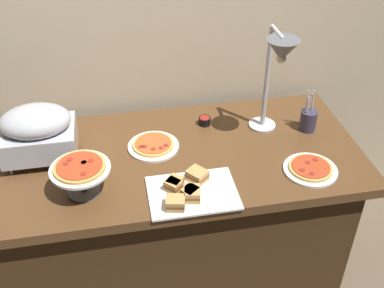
{
  "coord_description": "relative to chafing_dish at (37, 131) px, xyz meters",
  "views": [
    {
      "loc": [
        -0.2,
        -1.78,
        2.14
      ],
      "look_at": [
        0.13,
        0.0,
        0.81
      ],
      "focal_mm": 44.1,
      "sensor_mm": 36.0,
      "label": 1
    }
  ],
  "objects": [
    {
      "name": "sandwich_platter",
      "position": [
        0.63,
        -0.38,
        -0.13
      ],
      "size": [
        0.38,
        0.28,
        0.06
      ],
      "color": "white",
      "rests_on": "buffet_table"
    },
    {
      "name": "ground_plane",
      "position": [
        0.57,
        -0.09,
        -0.91
      ],
      "size": [
        8.0,
        8.0,
        0.0
      ],
      "primitive_type": "plane",
      "color": "brown"
    },
    {
      "name": "chafing_dish",
      "position": [
        0.0,
        0.0,
        0.0
      ],
      "size": [
        0.34,
        0.25,
        0.27
      ],
      "color": "#B7BABF",
      "rests_on": "buffet_table"
    },
    {
      "name": "buffet_table",
      "position": [
        0.57,
        -0.09,
        -0.53
      ],
      "size": [
        1.9,
        0.84,
        0.76
      ],
      "color": "brown",
      "rests_on": "ground_plane"
    },
    {
      "name": "sauce_cup_near",
      "position": [
        0.81,
        0.14,
        -0.13
      ],
      "size": [
        0.06,
        0.06,
        0.04
      ],
      "color": "black",
      "rests_on": "buffet_table"
    },
    {
      "name": "utensil_holder",
      "position": [
        1.32,
        -0.01,
        -0.09
      ],
      "size": [
        0.08,
        0.08,
        0.22
      ],
      "color": "#383347",
      "rests_on": "buffet_table"
    },
    {
      "name": "pizza_plate_raised_stand",
      "position": [
        0.19,
        -0.28,
        -0.03
      ],
      "size": [
        0.26,
        0.26,
        0.15
      ],
      "color": "#595B60",
      "rests_on": "buffet_table"
    },
    {
      "name": "back_wall",
      "position": [
        0.57,
        0.41,
        0.29
      ],
      "size": [
        4.4,
        0.04,
        2.4
      ],
      "primitive_type": "cube",
      "color": "#C6B593",
      "rests_on": "ground_plane"
    },
    {
      "name": "heat_lamp",
      "position": [
        1.11,
        -0.05,
        0.28
      ],
      "size": [
        0.15,
        0.29,
        0.56
      ],
      "color": "#B7BABF",
      "rests_on": "buffet_table"
    },
    {
      "name": "pizza_plate_center",
      "position": [
        1.21,
        -0.33,
        -0.14
      ],
      "size": [
        0.25,
        0.25,
        0.03
      ],
      "color": "white",
      "rests_on": "buffet_table"
    },
    {
      "name": "pizza_plate_front",
      "position": [
        0.53,
        -0.02,
        -0.14
      ],
      "size": [
        0.25,
        0.25,
        0.03
      ],
      "color": "white",
      "rests_on": "buffet_table"
    }
  ]
}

